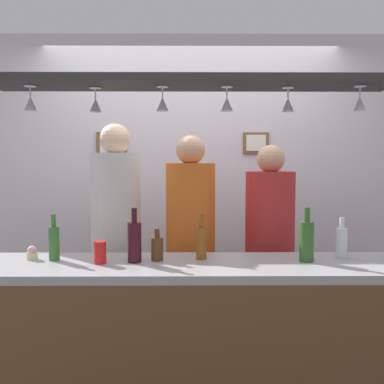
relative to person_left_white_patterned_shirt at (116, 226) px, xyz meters
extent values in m
cube|color=silver|center=(0.52, 0.80, 0.22)|extent=(4.40, 0.06, 2.60)
cube|color=#99999E|center=(0.52, -0.65, -0.13)|extent=(2.70, 0.55, 0.04)
cube|color=brown|center=(0.52, -0.90, -0.61)|extent=(2.65, 0.04, 0.93)
cube|color=black|center=(0.52, -0.60, 0.87)|extent=(2.20, 0.36, 0.04)
cylinder|color=silver|center=(-0.35, -0.62, 0.85)|extent=(0.06, 0.06, 0.00)
cylinder|color=silver|center=(-0.35, -0.62, 0.82)|extent=(0.01, 0.01, 0.06)
cone|color=silver|center=(-0.35, -0.62, 0.76)|extent=(0.07, 0.07, 0.08)
cylinder|color=silver|center=(-0.01, -0.56, 0.85)|extent=(0.06, 0.06, 0.00)
cylinder|color=silver|center=(-0.01, -0.56, 0.82)|extent=(0.01, 0.01, 0.06)
cone|color=silver|center=(-0.01, -0.56, 0.76)|extent=(0.07, 0.07, 0.08)
cylinder|color=silver|center=(0.36, -0.60, 0.85)|extent=(0.06, 0.06, 0.00)
cylinder|color=silver|center=(0.36, -0.60, 0.82)|extent=(0.01, 0.01, 0.06)
cone|color=silver|center=(0.36, -0.60, 0.76)|extent=(0.07, 0.07, 0.08)
cylinder|color=silver|center=(0.71, -0.60, 0.85)|extent=(0.06, 0.06, 0.00)
cylinder|color=silver|center=(0.71, -0.60, 0.82)|extent=(0.01, 0.01, 0.06)
cone|color=silver|center=(0.71, -0.60, 0.76)|extent=(0.07, 0.07, 0.08)
cylinder|color=silver|center=(1.05, -0.58, 0.85)|extent=(0.06, 0.06, 0.00)
cylinder|color=silver|center=(1.05, -0.58, 0.82)|extent=(0.01, 0.01, 0.06)
cone|color=silver|center=(1.05, -0.58, 0.76)|extent=(0.07, 0.07, 0.08)
cylinder|color=silver|center=(1.42, -0.63, 0.85)|extent=(0.06, 0.06, 0.00)
cylinder|color=silver|center=(1.42, -0.63, 0.82)|extent=(0.01, 0.01, 0.06)
cone|color=silver|center=(1.42, -0.63, 0.76)|extent=(0.07, 0.07, 0.08)
cube|color=#2D334C|center=(0.00, 0.00, -0.66)|extent=(0.17, 0.18, 0.85)
cylinder|color=white|center=(0.00, 0.00, 0.13)|extent=(0.34, 0.34, 0.74)
sphere|color=beige|center=(0.00, 0.00, 0.60)|extent=(0.21, 0.21, 0.21)
cube|color=#2D334C|center=(0.51, 0.00, -0.67)|extent=(0.17, 0.18, 0.81)
cylinder|color=orange|center=(0.51, 0.00, 0.08)|extent=(0.34, 0.34, 0.70)
sphere|color=tan|center=(0.51, 0.00, 0.52)|extent=(0.20, 0.20, 0.20)
cube|color=#2D334C|center=(1.06, 0.00, -0.69)|extent=(0.17, 0.18, 0.78)
cylinder|color=red|center=(1.06, 0.00, 0.04)|extent=(0.34, 0.34, 0.68)
sphere|color=tan|center=(1.06, 0.00, 0.46)|extent=(0.19, 0.19, 0.19)
cylinder|color=silver|center=(1.38, -0.51, -0.02)|extent=(0.06, 0.06, 0.17)
cylinder|color=silver|center=(1.38, -0.51, 0.09)|extent=(0.03, 0.03, 0.06)
cylinder|color=brown|center=(0.57, -0.55, -0.02)|extent=(0.06, 0.06, 0.18)
cylinder|color=brown|center=(0.57, -0.55, 0.11)|extent=(0.03, 0.03, 0.08)
cylinder|color=#336B2D|center=(-0.25, -0.57, -0.01)|extent=(0.06, 0.06, 0.19)
cylinder|color=#336B2D|center=(-0.25, -0.57, 0.12)|extent=(0.03, 0.03, 0.07)
cylinder|color=#380F19|center=(0.20, -0.62, 0.00)|extent=(0.08, 0.08, 0.22)
cylinder|color=#380F19|center=(0.20, -0.62, 0.15)|extent=(0.03, 0.03, 0.08)
cylinder|color=#2D5623|center=(1.15, -0.61, 0.00)|extent=(0.08, 0.08, 0.22)
cylinder|color=#2D5623|center=(1.15, -0.61, 0.15)|extent=(0.03, 0.03, 0.08)
cylinder|color=#512D14|center=(0.33, -0.59, -0.04)|extent=(0.07, 0.07, 0.13)
cylinder|color=#512D14|center=(0.33, -0.59, 0.05)|extent=(0.03, 0.03, 0.05)
cylinder|color=red|center=(0.02, -0.66, -0.05)|extent=(0.07, 0.07, 0.12)
cylinder|color=beige|center=(-0.38, -0.56, -0.09)|extent=(0.06, 0.06, 0.04)
sphere|color=pink|center=(-0.38, -0.56, -0.05)|extent=(0.05, 0.05, 0.05)
cube|color=brown|center=(1.08, 0.76, 0.60)|extent=(0.22, 0.02, 0.18)
cube|color=white|center=(1.08, 0.75, 0.60)|extent=(0.17, 0.01, 0.14)
cube|color=brown|center=(-0.16, 0.76, 0.52)|extent=(0.26, 0.02, 0.34)
cube|color=white|center=(-0.16, 0.75, 0.52)|extent=(0.20, 0.01, 0.26)
camera|label=1|loc=(0.50, -2.98, 0.45)|focal=40.66mm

